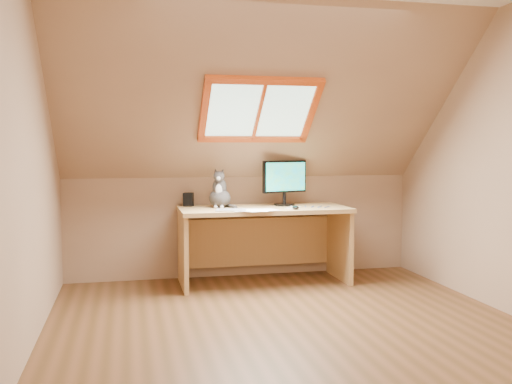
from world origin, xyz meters
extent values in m
plane|color=brown|center=(0.00, 0.00, 0.00)|extent=(3.50, 3.50, 0.00)
cube|color=tan|center=(0.00, -1.75, 1.20)|extent=(3.50, 0.02, 2.40)
cube|color=tan|center=(-1.75, 0.00, 1.20)|extent=(0.02, 3.50, 2.40)
cube|color=tan|center=(1.75, 0.00, 1.20)|extent=(0.02, 3.50, 2.40)
cube|color=tan|center=(0.00, 1.75, 0.50)|extent=(3.50, 0.02, 1.00)
cube|color=tan|center=(0.00, 0.97, 1.70)|extent=(3.50, 1.56, 1.41)
cube|color=#B2E0CC|center=(0.00, 1.05, 1.63)|extent=(0.90, 0.53, 0.48)
cube|color=#E94C16|center=(0.00, 1.05, 1.63)|extent=(1.02, 0.64, 0.59)
cube|color=tan|center=(0.13, 1.38, 0.71)|extent=(1.60, 0.70, 0.04)
cube|color=tan|center=(-0.64, 1.38, 0.34)|extent=(0.04, 0.63, 0.69)
cube|color=tan|center=(0.90, 1.38, 0.34)|extent=(0.04, 0.63, 0.69)
cube|color=tan|center=(0.13, 1.70, 0.34)|extent=(1.50, 0.03, 0.48)
cylinder|color=black|center=(0.36, 1.49, 0.74)|extent=(0.20, 0.20, 0.02)
cylinder|color=black|center=(0.36, 1.49, 0.80)|extent=(0.03, 0.03, 0.11)
cube|color=black|center=(0.36, 1.49, 1.01)|extent=(0.47, 0.17, 0.31)
cube|color=#0073BA|center=(0.37, 1.46, 1.01)|extent=(0.42, 0.13, 0.27)
ellipsoid|color=#443F3C|center=(-0.28, 1.47, 0.82)|extent=(0.26, 0.29, 0.18)
ellipsoid|color=#443F3C|center=(-0.29, 1.45, 0.92)|extent=(0.16, 0.16, 0.19)
ellipsoid|color=silver|center=(-0.30, 1.39, 0.90)|extent=(0.07, 0.05, 0.11)
ellipsoid|color=#443F3C|center=(-0.30, 1.41, 1.03)|extent=(0.13, 0.12, 0.10)
sphere|color=silver|center=(-0.31, 1.37, 1.01)|extent=(0.04, 0.04, 0.04)
cone|color=#443F3C|center=(-0.33, 1.44, 1.07)|extent=(0.06, 0.06, 0.06)
cone|color=#443F3C|center=(-0.26, 1.42, 1.07)|extent=(0.06, 0.06, 0.06)
cube|color=black|center=(-0.56, 1.63, 0.79)|extent=(0.11, 0.11, 0.13)
cube|color=#B2B2B7|center=(-0.23, 1.16, 0.74)|extent=(0.31, 0.25, 0.01)
ellipsoid|color=black|center=(0.37, 1.13, 0.75)|extent=(0.08, 0.12, 0.03)
cube|color=white|center=(-0.01, 1.12, 0.73)|extent=(0.33, 0.27, 0.00)
cube|color=white|center=(-0.01, 1.12, 0.73)|extent=(0.32, 0.24, 0.00)
cube|color=white|center=(-0.01, 1.12, 0.73)|extent=(0.35, 0.30, 0.00)
cube|color=white|center=(-0.01, 1.12, 0.73)|extent=(0.34, 0.28, 0.00)
camera|label=1|loc=(-1.14, -3.85, 1.31)|focal=40.00mm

